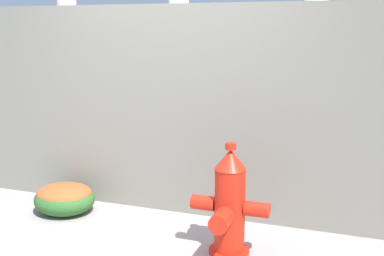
# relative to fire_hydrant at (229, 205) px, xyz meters

# --- Properties ---
(ground_plane) EXTENTS (24.00, 24.00, 0.00)m
(ground_plane) POSITION_rel_fire_hydrant_xyz_m (-0.76, -0.17, -0.40)
(ground_plane) COLOR #9D9490
(stone_wall) EXTENTS (5.56, 0.32, 1.96)m
(stone_wall) POSITION_rel_fire_hydrant_xyz_m (-0.76, 0.84, 0.58)
(stone_wall) COLOR gray
(stone_wall) RESTS_ON ground
(fire_hydrant) EXTENTS (0.62, 0.49, 0.89)m
(fire_hydrant) POSITION_rel_fire_hydrant_xyz_m (0.00, 0.00, 0.00)
(fire_hydrant) COLOR red
(fire_hydrant) RESTS_ON ground
(flower_bush_left) EXTENTS (0.59, 0.53, 0.29)m
(flower_bush_left) POSITION_rel_fire_hydrant_xyz_m (-1.72, 0.31, -0.25)
(flower_bush_left) COLOR #2F6229
(flower_bush_left) RESTS_ON ground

